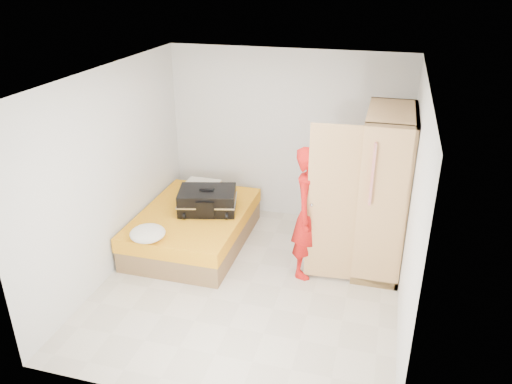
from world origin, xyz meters
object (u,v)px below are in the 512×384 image
(bed, at_px, (194,227))
(suitcase, at_px, (207,200))
(round_cushion, at_px, (148,233))
(person, at_px, (310,213))
(wardrobe, at_px, (379,196))

(bed, bearing_deg, suitcase, 26.07)
(bed, height_order, round_cushion, round_cushion)
(person, height_order, round_cushion, person)
(wardrobe, height_order, suitcase, wardrobe)
(bed, bearing_deg, round_cushion, -106.41)
(wardrobe, bearing_deg, person, -152.25)
(wardrobe, xyz_separation_m, round_cushion, (-2.76, -0.99, -0.41))
(person, height_order, suitcase, person)
(wardrobe, height_order, person, wardrobe)
(wardrobe, bearing_deg, bed, -177.53)
(wardrobe, distance_m, person, 0.92)
(suitcase, bearing_deg, bed, -168.40)
(wardrobe, relative_size, suitcase, 2.29)
(bed, distance_m, wardrobe, 2.61)
(bed, height_order, wardrobe, wardrobe)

